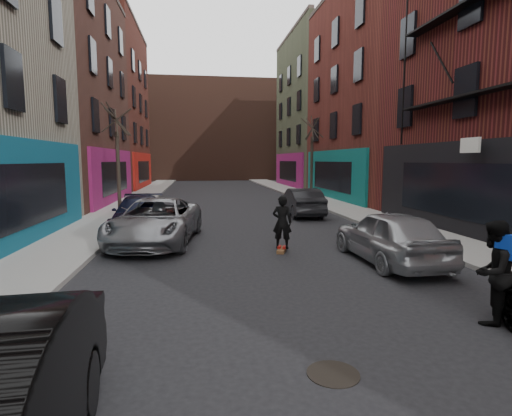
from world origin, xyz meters
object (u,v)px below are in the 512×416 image
object	(u,v)px
tree_left_far	(117,149)
manhole	(333,374)
parked_left_end	(139,214)
skateboard	(282,250)
pedestrian	(493,272)
parked_left_far	(156,221)
tree_right_far	(312,150)
parked_right_end	(301,202)
parked_right_far	(390,236)
skateboarder	(282,222)

from	to	relation	value
tree_left_far	manhole	distance (m)	18.77
parked_left_end	skateboard	distance (m)	6.46
skateboard	manhole	xyz separation A→B (m)	(-0.80, -7.08, -0.04)
skateboard	pedestrian	world-z (taller)	pedestrian
pedestrian	tree_left_far	bearing A→B (deg)	-85.01
parked_left_far	skateboard	bearing A→B (deg)	-17.83
tree_right_far	parked_right_end	world-z (taller)	tree_right_far
tree_left_far	parked_left_end	bearing A→B (deg)	-72.86
pedestrian	parked_left_far	bearing A→B (deg)	-74.82
parked_right_far	tree_left_far	bearing A→B (deg)	-53.49
parked_right_end	skateboard	world-z (taller)	parked_right_end
tree_left_far	tree_right_far	world-z (taller)	tree_right_far
tree_right_far	tree_left_far	bearing A→B (deg)	-154.18
tree_right_far	parked_right_end	xyz separation A→B (m)	(-3.00, -8.65, -2.83)
tree_left_far	skateboard	xyz separation A→B (m)	(6.75, -10.40, -3.33)
parked_left_end	manhole	distance (m)	12.02
tree_left_far	pedestrian	world-z (taller)	tree_left_far
skateboard	parked_left_far	bearing A→B (deg)	174.20
skateboard	pedestrian	xyz separation A→B (m)	(2.45, -5.84, 0.86)
parked_left_far	manhole	xyz separation A→B (m)	(3.16, -8.95, -0.75)
parked_left_far	manhole	size ratio (longest dim) A/B	7.77
tree_left_far	parked_left_end	world-z (taller)	tree_left_far
parked_left_far	pedestrian	world-z (taller)	pedestrian
parked_right_far	manhole	bearing A→B (deg)	55.94
parked_right_far	parked_right_end	world-z (taller)	parked_right_far
tree_right_far	parked_left_end	xyz separation A→B (m)	(-10.49, -12.18, -2.84)
parked_right_end	skateboard	distance (m)	8.22
parked_left_far	tree_right_far	bearing A→B (deg)	64.02
parked_right_far	pedestrian	bearing A→B (deg)	85.95
parked_left_end	parked_right_end	world-z (taller)	parked_right_end
tree_right_far	pedestrian	size ratio (longest dim) A/B	3.79
tree_left_far	parked_left_far	size ratio (longest dim) A/B	1.20
parked_left_far	skateboarder	distance (m)	4.38
parked_left_far	parked_right_far	bearing A→B (deg)	-21.02
tree_right_far	parked_right_far	size ratio (longest dim) A/B	1.57
skateboarder	parked_right_end	bearing A→B (deg)	-89.34
manhole	tree_left_far	bearing A→B (deg)	108.80
tree_right_far	parked_right_far	distance (m)	18.57
parked_right_end	manhole	size ratio (longest dim) A/B	6.07
tree_right_far	skateboarder	distance (m)	17.54
skateboard	parked_left_end	bearing A→B (deg)	158.44
manhole	parked_right_far	bearing A→B (deg)	57.23
parked_left_far	skateboard	xyz separation A→B (m)	(3.96, -1.87, -0.71)
parked_right_far	pedestrian	xyz separation A→B (m)	(-0.20, -4.13, 0.17)
tree_right_far	manhole	bearing A→B (deg)	-105.36
pedestrian	manhole	world-z (taller)	pedestrian
skateboarder	pedestrian	world-z (taller)	pedestrian
tree_left_far	pedestrian	distance (m)	18.83
parked_left_end	skateboarder	xyz separation A→B (m)	(4.85, -4.22, 0.23)
skateboarder	manhole	xyz separation A→B (m)	(-0.80, -7.08, -0.91)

